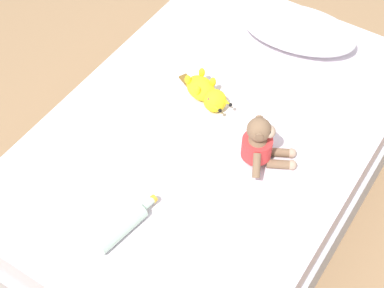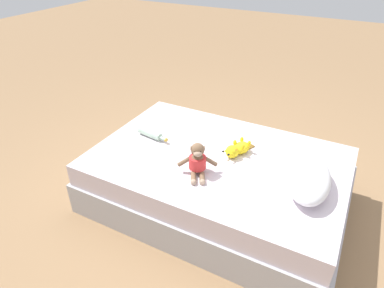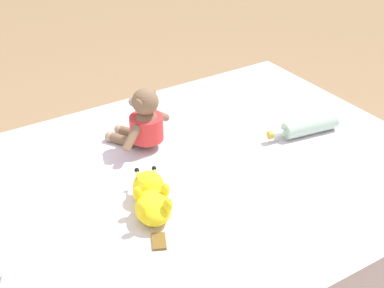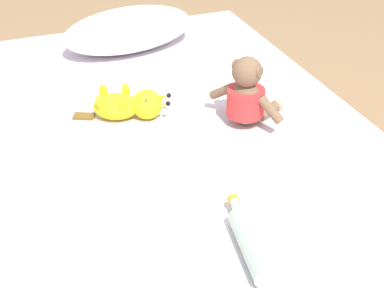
{
  "view_description": "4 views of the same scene",
  "coord_description": "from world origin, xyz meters",
  "px_view_note": "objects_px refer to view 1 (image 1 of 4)",
  "views": [
    {
      "loc": [
        0.85,
        -1.46,
        2.39
      ],
      "look_at": [
        0.01,
        -0.18,
        0.52
      ],
      "focal_mm": 56.93,
      "sensor_mm": 36.0,
      "label": 1
    },
    {
      "loc": [
        1.96,
        0.81,
        1.89
      ],
      "look_at": [
        0.05,
        -0.2,
        0.53
      ],
      "focal_mm": 31.27,
      "sensor_mm": 36.0,
      "label": 2
    },
    {
      "loc": [
        -1.34,
        0.76,
        1.53
      ],
      "look_at": [
        0.08,
        -0.15,
        0.52
      ],
      "focal_mm": 52.96,
      "sensor_mm": 36.0,
      "label": 3
    },
    {
      "loc": [
        -0.51,
        -1.54,
        1.42
      ],
      "look_at": [
        -0.01,
        -0.24,
        0.54
      ],
      "focal_mm": 54.71,
      "sensor_mm": 36.0,
      "label": 4
    }
  ],
  "objects_px": {
    "plush_monkey": "(260,145)",
    "plush_yellow_creature": "(207,93)",
    "glass_bottle": "(122,227)",
    "bed": "(211,160)",
    "pillow": "(298,29)"
  },
  "relations": [
    {
      "from": "pillow",
      "to": "bed",
      "type": "bearing_deg",
      "value": -94.9
    },
    {
      "from": "plush_monkey",
      "to": "plush_yellow_creature",
      "type": "relative_size",
      "value": 0.83
    },
    {
      "from": "plush_monkey",
      "to": "glass_bottle",
      "type": "relative_size",
      "value": 0.9
    },
    {
      "from": "plush_yellow_creature",
      "to": "glass_bottle",
      "type": "xyz_separation_m",
      "value": [
        0.09,
        -0.73,
        -0.02
      ]
    },
    {
      "from": "bed",
      "to": "glass_bottle",
      "type": "relative_size",
      "value": 6.57
    },
    {
      "from": "plush_monkey",
      "to": "plush_yellow_creature",
      "type": "xyz_separation_m",
      "value": [
        -0.35,
        0.17,
        -0.05
      ]
    },
    {
      "from": "bed",
      "to": "plush_monkey",
      "type": "bearing_deg",
      "value": -11.4
    },
    {
      "from": "bed",
      "to": "plush_yellow_creature",
      "type": "bearing_deg",
      "value": 130.55
    },
    {
      "from": "bed",
      "to": "plush_yellow_creature",
      "type": "distance_m",
      "value": 0.32
    },
    {
      "from": "plush_monkey",
      "to": "plush_yellow_creature",
      "type": "distance_m",
      "value": 0.39
    },
    {
      "from": "glass_bottle",
      "to": "plush_yellow_creature",
      "type": "bearing_deg",
      "value": 97.35
    },
    {
      "from": "bed",
      "to": "glass_bottle",
      "type": "height_order",
      "value": "glass_bottle"
    },
    {
      "from": "plush_monkey",
      "to": "plush_yellow_creature",
      "type": "bearing_deg",
      "value": 154.59
    },
    {
      "from": "pillow",
      "to": "plush_monkey",
      "type": "bearing_deg",
      "value": -75.04
    },
    {
      "from": "plush_monkey",
      "to": "glass_bottle",
      "type": "height_order",
      "value": "plush_monkey"
    }
  ]
}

